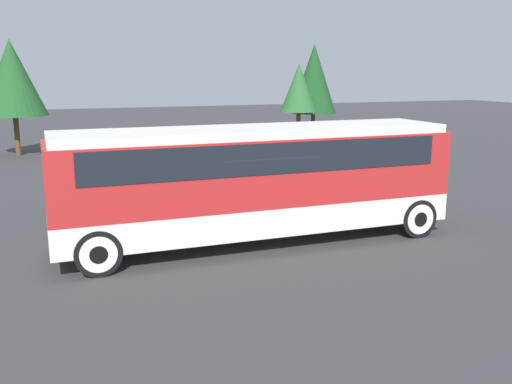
# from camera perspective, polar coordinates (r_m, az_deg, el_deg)

# --- Properties ---
(ground_plane) EXTENTS (120.00, 120.00, 0.00)m
(ground_plane) POSITION_cam_1_polar(r_m,az_deg,el_deg) (15.63, 0.00, -5.09)
(ground_plane) COLOR #38383A
(tour_bus) EXTENTS (10.65, 2.53, 3.15)m
(tour_bus) POSITION_cam_1_polar(r_m,az_deg,el_deg) (15.21, 0.34, 1.81)
(tour_bus) COLOR silver
(tour_bus) RESTS_ON ground_plane
(parked_car_near) EXTENTS (4.57, 1.94, 1.41)m
(parked_car_near) POSITION_cam_1_polar(r_m,az_deg,el_deg) (20.99, -9.63, 1.15)
(parked_car_near) COLOR black
(parked_car_near) RESTS_ON ground_plane
(parked_car_mid) EXTENTS (4.23, 1.84, 1.46)m
(parked_car_mid) POSITION_cam_1_polar(r_m,az_deg,el_deg) (23.95, 3.94, 2.68)
(parked_car_mid) COLOR silver
(parked_car_mid) RESTS_ON ground_plane
(tree_left) EXTENTS (3.11, 3.11, 6.39)m
(tree_left) POSITION_cam_1_polar(r_m,az_deg,el_deg) (39.88, 5.80, 11.19)
(tree_left) COLOR brown
(tree_left) RESTS_ON ground_plane
(tree_center) EXTENTS (3.51, 3.51, 6.26)m
(tree_center) POSITION_cam_1_polar(r_m,az_deg,el_deg) (34.00, -23.21, 10.44)
(tree_center) COLOR brown
(tree_center) RESTS_ON ground_plane
(tree_right) EXTENTS (2.39, 2.39, 5.06)m
(tree_right) POSITION_cam_1_polar(r_m,az_deg,el_deg) (37.30, 4.31, 10.33)
(tree_right) COLOR brown
(tree_right) RESTS_ON ground_plane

